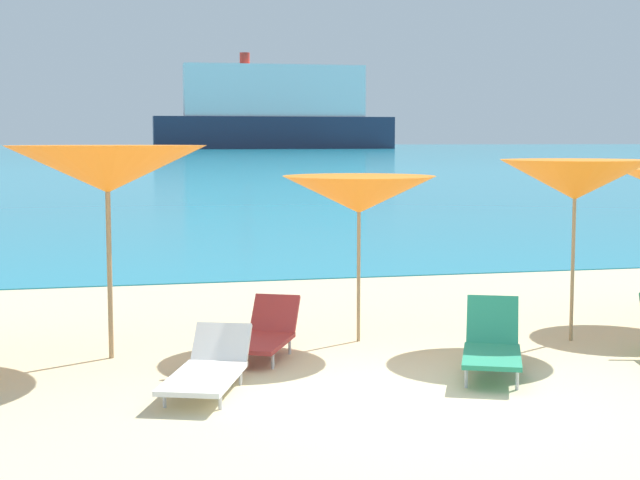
# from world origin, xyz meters

# --- Properties ---
(ground_plane) EXTENTS (50.00, 100.00, 0.30)m
(ground_plane) POSITION_xyz_m (0.00, 10.00, -0.15)
(ground_plane) COLOR beige
(ocean_water) EXTENTS (650.00, 440.00, 0.02)m
(ocean_water) POSITION_xyz_m (0.00, 227.75, 0.01)
(ocean_water) COLOR teal
(ocean_water) RESTS_ON ground_plane
(umbrella_3) EXTENTS (2.43, 2.43, 2.43)m
(umbrella_3) POSITION_xyz_m (-2.78, 2.26, 2.16)
(umbrella_3) COLOR #9E7F59
(umbrella_3) RESTS_ON ground_plane
(umbrella_4) EXTENTS (2.04, 2.04, 2.05)m
(umbrella_4) POSITION_xyz_m (0.22, 2.50, 1.82)
(umbrella_4) COLOR #9E7F59
(umbrella_4) RESTS_ON ground_plane
(umbrella_5) EXTENTS (1.86, 1.86, 2.25)m
(umbrella_5) POSITION_xyz_m (2.81, 1.92, 2.00)
(umbrella_5) COLOR #9E7F59
(umbrella_5) RESTS_ON ground_plane
(lounge_chair_5) EXTENTS (1.11, 1.48, 0.64)m
(lounge_chair_5) POSITION_xyz_m (-1.07, 1.89, 0.27)
(lounge_chair_5) COLOR #A53333
(lounge_chair_5) RESTS_ON ground_plane
(lounge_chair_8) EXTENTS (1.10, 1.54, 0.76)m
(lounge_chair_8) POSITION_xyz_m (1.14, 0.50, 0.33)
(lounge_chair_8) COLOR #268C66
(lounge_chair_8) RESTS_ON ground_plane
(lounge_chair_10) EXTENTS (1.14, 1.72, 0.56)m
(lounge_chair_10) POSITION_xyz_m (-1.87, 0.53, 0.23)
(lounge_chair_10) COLOR white
(lounge_chair_10) RESTS_ON ground_plane
(cruise_ship) EXTENTS (64.28, 9.27, 25.14)m
(cruise_ship) POSITION_xyz_m (44.42, 243.81, 9.80)
(cruise_ship) COLOR #262D47
(cruise_ship) RESTS_ON ocean_water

